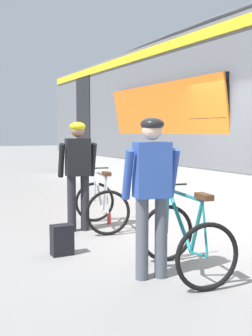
{
  "coord_description": "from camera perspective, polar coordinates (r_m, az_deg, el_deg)",
  "views": [
    {
      "loc": [
        -3.6,
        -5.29,
        1.62
      ],
      "look_at": [
        -0.64,
        0.3,
        1.05
      ],
      "focal_mm": 44.19,
      "sensor_mm": 36.0,
      "label": 1
    }
  ],
  "objects": [
    {
      "name": "ground_plane",
      "position": [
        6.6,
        6.22,
        -9.09
      ],
      "size": [
        80.0,
        80.0,
        0.0
      ],
      "primitive_type": "plane",
      "color": "gray"
    },
    {
      "name": "cyclist_near_in_blue",
      "position": [
        4.48,
        3.58,
        -2.11
      ],
      "size": [
        0.65,
        0.39,
        1.76
      ],
      "color": "#4C515B",
      "rests_on": "ground"
    },
    {
      "name": "cyclist_far_in_dark",
      "position": [
        6.67,
        -6.64,
        0.25
      ],
      "size": [
        0.64,
        0.37,
        1.76
      ],
      "color": "#232328",
      "rests_on": "ground"
    },
    {
      "name": "bicycle_near_teal",
      "position": [
        4.74,
        8.17,
        -9.78
      ],
      "size": [
        0.88,
        1.18,
        0.99
      ],
      "color": "black",
      "rests_on": "ground"
    },
    {
      "name": "bicycle_far_silver",
      "position": [
        6.91,
        -3.47,
        -5.02
      ],
      "size": [
        0.92,
        1.19,
        0.99
      ],
      "color": "black",
      "rests_on": "ground"
    },
    {
      "name": "backpack_on_platform",
      "position": [
        5.53,
        -8.82,
        -9.78
      ],
      "size": [
        0.28,
        0.18,
        0.4
      ],
      "primitive_type": "cube",
      "rotation": [
        0.0,
        0.0,
        -0.02
      ],
      "color": "black",
      "rests_on": "ground"
    },
    {
      "name": "water_bottle_near_the_bikes",
      "position": [
        7.25,
        -2.35,
        -7.03
      ],
      "size": [
        0.07,
        0.07,
        0.18
      ],
      "primitive_type": "cylinder",
      "color": "red",
      "rests_on": "ground"
    }
  ]
}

